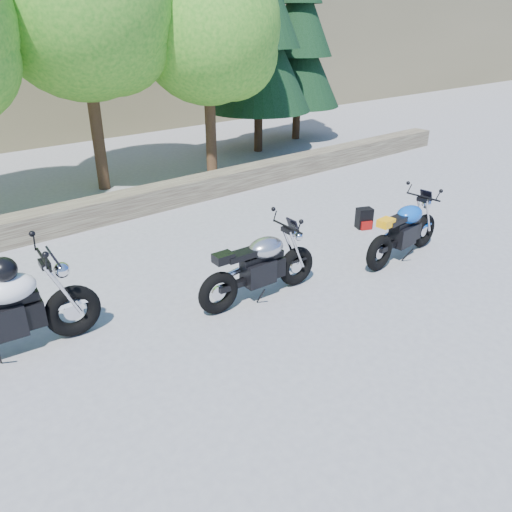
% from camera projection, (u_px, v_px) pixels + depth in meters
% --- Properties ---
extents(ground, '(90.00, 90.00, 0.00)m').
position_uv_depth(ground, '(293.00, 337.00, 6.50)').
color(ground, gray).
rests_on(ground, ground).
extents(stone_wall, '(22.00, 0.55, 0.50)m').
position_uv_depth(stone_wall, '(110.00, 208.00, 10.23)').
color(stone_wall, '#47392F').
rests_on(stone_wall, ground).
extents(tree_decid_mid, '(4.08, 4.08, 6.24)m').
position_uv_depth(tree_decid_mid, '(86.00, 5.00, 10.55)').
color(tree_decid_mid, '#382314').
rests_on(tree_decid_mid, ground).
extents(tree_decid_right, '(3.54, 3.54, 5.41)m').
position_uv_depth(tree_decid_right, '(212.00, 32.00, 11.97)').
color(tree_decid_right, '#382314').
rests_on(tree_decid_right, ground).
extents(conifer_near, '(3.17, 3.17, 7.06)m').
position_uv_depth(conifer_near, '(258.00, 23.00, 14.21)').
color(conifer_near, '#382314').
rests_on(conifer_near, ground).
extents(conifer_far, '(2.82, 2.82, 6.27)m').
position_uv_depth(conifer_far, '(299.00, 37.00, 16.06)').
color(conifer_far, '#382314').
rests_on(conifer_far, ground).
extents(silver_bike, '(2.05, 0.65, 1.03)m').
position_uv_depth(silver_bike, '(260.00, 267.00, 7.23)').
color(silver_bike, black).
rests_on(silver_bike, ground).
extents(blue_bike, '(2.01, 0.64, 1.01)m').
position_uv_depth(blue_bike, '(404.00, 231.00, 8.49)').
color(blue_bike, black).
rests_on(blue_bike, ground).
extents(backpack, '(0.36, 0.34, 0.40)m').
position_uv_depth(backpack, '(364.00, 219.00, 9.85)').
color(backpack, black).
rests_on(backpack, ground).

